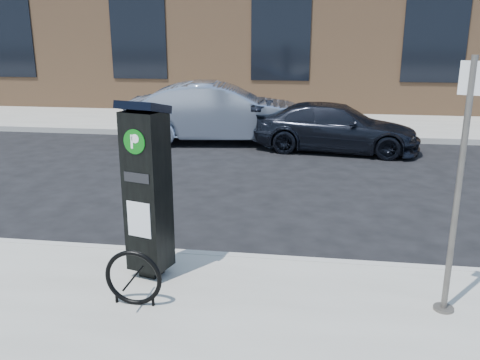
% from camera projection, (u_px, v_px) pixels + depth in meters
% --- Properties ---
extents(ground, '(120.00, 120.00, 0.00)m').
position_uv_depth(ground, '(210.00, 263.00, 6.46)').
color(ground, black).
rests_on(ground, ground).
extents(sidewalk_far, '(60.00, 12.00, 0.15)m').
position_uv_depth(sidewalk_far, '(283.00, 106.00, 19.74)').
color(sidewalk_far, gray).
rests_on(sidewalk_far, ground).
extents(curb_near, '(60.00, 0.12, 0.16)m').
position_uv_depth(curb_near, '(209.00, 259.00, 6.42)').
color(curb_near, '#9E9B93').
rests_on(curb_near, ground).
extents(curb_far, '(60.00, 0.12, 0.16)m').
position_uv_depth(curb_far, '(268.00, 136.00, 14.06)').
color(curb_far, '#9E9B93').
rests_on(curb_far, ground).
extents(building, '(28.00, 10.05, 8.25)m').
position_uv_depth(building, '(290.00, 0.00, 21.46)').
color(building, '#8E6340').
rests_on(building, ground).
extents(parking_kiosk, '(0.56, 0.52, 2.01)m').
position_uv_depth(parking_kiosk, '(147.00, 189.00, 5.56)').
color(parking_kiosk, black).
rests_on(parking_kiosk, sidewalk_near).
extents(sign_pole, '(0.21, 0.20, 2.49)m').
position_uv_depth(sign_pole, '(458.00, 192.00, 4.75)').
color(sign_pole, '#5C5951').
rests_on(sign_pole, sidewalk_near).
extents(bike_rack, '(0.60, 0.07, 0.60)m').
position_uv_depth(bike_rack, '(133.00, 278.00, 5.12)').
color(bike_rack, black).
rests_on(bike_rack, sidewalk_near).
extents(car_silver, '(4.98, 2.29, 1.58)m').
position_uv_depth(car_silver, '(219.00, 113.00, 13.45)').
color(car_silver, gray).
rests_on(car_silver, ground).
extents(car_dark, '(4.19, 2.13, 1.17)m').
position_uv_depth(car_dark, '(336.00, 128.00, 12.50)').
color(car_dark, black).
rests_on(car_dark, ground).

